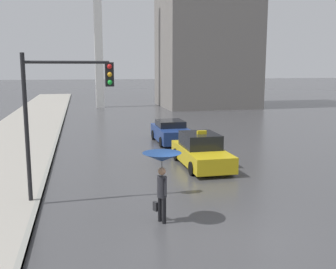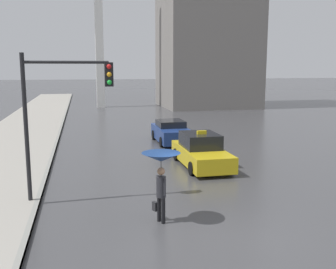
# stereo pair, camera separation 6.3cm
# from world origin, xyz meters

# --- Properties ---
(ground_plane) EXTENTS (300.00, 300.00, 0.00)m
(ground_plane) POSITION_xyz_m (0.00, 0.00, 0.00)
(ground_plane) COLOR #424244
(taxi) EXTENTS (1.91, 4.59, 1.70)m
(taxi) POSITION_xyz_m (1.97, 7.67, 0.69)
(taxi) COLOR gold
(taxi) RESTS_ON ground_plane
(sedan_red) EXTENTS (1.91, 4.11, 1.36)m
(sedan_red) POSITION_xyz_m (1.92, 13.74, 0.65)
(sedan_red) COLOR navy
(sedan_red) RESTS_ON ground_plane
(pedestrian_with_umbrella) EXTENTS (1.15, 1.15, 2.13)m
(pedestrian_with_umbrella) POSITION_xyz_m (-1.22, 1.37, 1.77)
(pedestrian_with_umbrella) COLOR black
(pedestrian_with_umbrella) RESTS_ON ground_plane
(traffic_light) EXTENTS (2.95, 0.38, 5.05)m
(traffic_light) POSITION_xyz_m (-4.02, 3.85, 3.50)
(traffic_light) COLOR black
(traffic_light) RESTS_ON ground_plane
(building_tower_near) EXTENTS (10.44, 9.92, 22.43)m
(building_tower_near) POSITION_xyz_m (11.19, 35.44, 11.22)
(building_tower_near) COLOR gray
(building_tower_near) RESTS_ON ground_plane
(monument_cross) EXTENTS (9.08, 0.90, 20.63)m
(monument_cross) POSITION_xyz_m (-1.19, 36.95, 11.70)
(monument_cross) COLOR white
(monument_cross) RESTS_ON ground_plane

